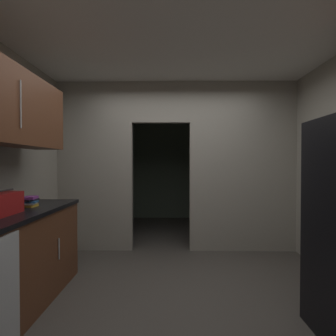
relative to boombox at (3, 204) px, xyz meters
The scene contains 8 objects.
ground 1.86m from the boombox, 12.85° to the left, with size 20.00×20.00×0.00m, color #47423D.
kitchen_overhead_slab 2.39m from the boombox, 28.08° to the left, with size 4.13×7.09×0.06m, color silver.
kitchen_partition 2.49m from the boombox, 50.28° to the left, with size 3.73×0.12×2.65m.
adjoining_room_shell 3.97m from the boombox, 67.44° to the left, with size 3.73×2.51×2.65m.
lower_cabinet_run 0.56m from the boombox, 145.09° to the left, with size 0.64×1.98×0.92m.
upper_cabinet_counterside 0.86m from the boombox, 145.09° to the left, with size 0.36×1.78×0.69m.
boombox is the anchor object (origin of this frame).
book_stack 0.45m from the boombox, 91.37° to the left, with size 0.15×0.18×0.11m.
Camera 1 is at (-0.06, -2.54, 1.37)m, focal length 27.63 mm.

